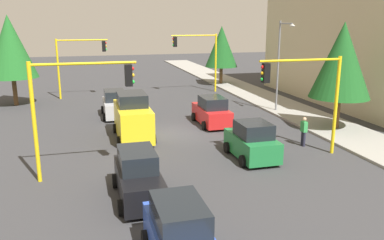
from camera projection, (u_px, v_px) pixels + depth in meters
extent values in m
plane|color=#353538|center=(174.00, 134.00, 25.41)|extent=(120.00, 120.00, 0.00)
cube|color=gray|center=(284.00, 107.00, 32.75)|extent=(80.00, 4.00, 0.15)
cube|color=silver|center=(167.00, 239.00, 13.13)|extent=(2.20, 0.36, 0.01)
cone|color=silver|center=(159.00, 221.00, 14.35)|extent=(0.01, 1.10, 1.10)
cube|color=#C6B793|center=(373.00, 23.00, 33.46)|extent=(22.02, 9.00, 13.52)
cylinder|color=yellow|center=(336.00, 106.00, 21.07)|extent=(0.18, 0.18, 5.24)
cylinder|color=yellow|center=(301.00, 60.00, 19.89)|extent=(0.12, 4.50, 0.12)
cube|color=black|center=(266.00, 73.00, 19.55)|extent=(0.36, 0.32, 0.96)
sphere|color=red|center=(263.00, 67.00, 19.43)|extent=(0.18, 0.18, 0.18)
sphere|color=yellow|center=(262.00, 73.00, 19.50)|extent=(0.18, 0.18, 0.18)
sphere|color=green|center=(262.00, 79.00, 19.58)|extent=(0.18, 0.18, 0.18)
cylinder|color=yellow|center=(58.00, 69.00, 35.93)|extent=(0.18, 0.18, 5.43)
cylinder|color=yellow|center=(82.00, 40.00, 35.87)|extent=(0.12, 4.50, 0.12)
cube|color=black|center=(104.00, 46.00, 36.50)|extent=(0.36, 0.32, 0.96)
sphere|color=red|center=(106.00, 43.00, 36.47)|extent=(0.18, 0.18, 0.18)
sphere|color=yellow|center=(106.00, 46.00, 36.54)|extent=(0.18, 0.18, 0.18)
sphere|color=green|center=(106.00, 50.00, 36.62)|extent=(0.18, 0.18, 0.18)
cylinder|color=yellow|center=(216.00, 63.00, 39.72)|extent=(0.18, 0.18, 5.74)
cylinder|color=yellow|center=(194.00, 35.00, 38.48)|extent=(0.12, 4.50, 0.12)
cube|color=black|center=(175.00, 42.00, 38.14)|extent=(0.36, 0.32, 0.96)
sphere|color=red|center=(173.00, 39.00, 38.02)|extent=(0.18, 0.18, 0.18)
sphere|color=yellow|center=(173.00, 42.00, 38.09)|extent=(0.18, 0.18, 0.18)
sphere|color=green|center=(173.00, 45.00, 38.17)|extent=(0.18, 0.18, 0.18)
cylinder|color=yellow|center=(34.00, 124.00, 17.22)|extent=(0.18, 0.18, 5.36)
cylinder|color=yellow|center=(84.00, 64.00, 17.18)|extent=(0.12, 4.50, 0.12)
cube|color=black|center=(129.00, 75.00, 17.80)|extent=(0.36, 0.32, 0.96)
sphere|color=red|center=(132.00, 69.00, 17.78)|extent=(0.18, 0.18, 0.18)
sphere|color=yellow|center=(133.00, 75.00, 17.85)|extent=(0.18, 0.18, 0.18)
sphere|color=green|center=(133.00, 82.00, 17.92)|extent=(0.18, 0.18, 0.18)
cylinder|color=slate|center=(278.00, 67.00, 30.64)|extent=(0.14, 0.14, 7.00)
cylinder|color=slate|center=(286.00, 23.00, 28.99)|extent=(1.80, 0.10, 0.10)
ellipsoid|color=silver|center=(292.00, 26.00, 28.19)|extent=(0.56, 0.28, 0.20)
cylinder|color=brown|center=(15.00, 90.00, 33.51)|extent=(0.36, 0.36, 2.56)
cone|color=#1E6023|center=(10.00, 47.00, 32.62)|extent=(4.10, 4.10, 5.13)
cylinder|color=brown|center=(221.00, 75.00, 44.40)|extent=(0.36, 0.36, 2.21)
cone|color=#19511E|center=(222.00, 46.00, 43.64)|extent=(3.54, 3.54, 4.43)
cylinder|color=brown|center=(337.00, 112.00, 25.92)|extent=(0.36, 0.36, 2.39)
cone|color=#19511E|center=(342.00, 60.00, 25.10)|extent=(3.82, 3.82, 4.78)
cube|color=yellow|center=(133.00, 121.00, 24.17)|extent=(4.80, 1.90, 1.85)
cube|color=black|center=(132.00, 99.00, 24.08)|extent=(2.50, 1.67, 0.76)
cylinder|color=black|center=(154.00, 139.00, 23.23)|extent=(0.60, 0.20, 0.60)
cylinder|color=black|center=(119.00, 142.00, 22.71)|extent=(0.60, 0.20, 0.60)
cylinder|color=black|center=(146.00, 126.00, 26.01)|extent=(0.60, 0.20, 0.60)
cylinder|color=black|center=(115.00, 128.00, 25.50)|extent=(0.60, 0.20, 0.60)
cube|color=black|center=(139.00, 182.00, 16.06)|extent=(4.20, 1.60, 1.05)
cube|color=black|center=(137.00, 159.00, 16.03)|extent=(2.18, 1.41, 0.76)
cylinder|color=black|center=(166.00, 202.00, 15.15)|extent=(0.60, 0.20, 0.60)
cylinder|color=black|center=(121.00, 208.00, 14.71)|extent=(0.60, 0.20, 0.60)
cylinder|color=black|center=(154.00, 177.00, 17.59)|extent=(0.60, 0.20, 0.60)
cylinder|color=black|center=(115.00, 181.00, 17.15)|extent=(0.60, 0.20, 0.60)
cube|color=#1E7238|center=(252.00, 145.00, 20.75)|extent=(3.63, 1.78, 1.05)
cube|color=black|center=(254.00, 130.00, 20.36)|extent=(1.89, 1.57, 0.76)
cylinder|color=black|center=(227.00, 147.00, 21.66)|extent=(0.60, 0.20, 0.60)
cylinder|color=black|center=(259.00, 145.00, 22.14)|extent=(0.60, 0.20, 0.60)
cylinder|color=black|center=(243.00, 161.00, 19.56)|extent=(0.60, 0.20, 0.60)
cylinder|color=black|center=(278.00, 158.00, 20.04)|extent=(0.60, 0.20, 0.60)
cube|color=red|center=(211.00, 115.00, 27.47)|extent=(4.13, 1.71, 1.05)
cube|color=black|center=(212.00, 102.00, 27.06)|extent=(2.15, 1.50, 0.76)
cylinder|color=black|center=(194.00, 117.00, 28.53)|extent=(0.60, 0.20, 0.60)
cylinder|color=black|center=(218.00, 115.00, 29.00)|extent=(0.60, 0.20, 0.60)
cylinder|color=black|center=(204.00, 126.00, 26.13)|extent=(0.60, 0.20, 0.60)
cylinder|color=black|center=(230.00, 124.00, 26.60)|extent=(0.60, 0.20, 0.60)
cube|color=#B2B5BA|center=(115.00, 108.00, 29.70)|extent=(3.91, 1.66, 1.05)
cube|color=black|center=(114.00, 95.00, 29.66)|extent=(2.04, 1.46, 0.76)
cylinder|color=black|center=(129.00, 116.00, 28.89)|extent=(0.60, 0.20, 0.60)
cylinder|color=black|center=(104.00, 117.00, 28.44)|extent=(0.60, 0.20, 0.60)
cylinder|color=black|center=(126.00, 109.00, 31.16)|extent=(0.60, 0.20, 0.60)
cylinder|color=black|center=(103.00, 110.00, 30.71)|extent=(0.60, 0.20, 0.60)
cube|color=black|center=(179.00, 215.00, 11.46)|extent=(2.18, 1.41, 0.76)
cylinder|color=black|center=(198.00, 232.00, 13.02)|extent=(0.60, 0.20, 0.60)
cylinder|color=black|center=(145.00, 239.00, 12.58)|extent=(0.60, 0.20, 0.60)
cylinder|color=#262638|center=(304.00, 139.00, 22.71)|extent=(0.16, 0.16, 0.85)
cylinder|color=#262638|center=(302.00, 138.00, 22.90)|extent=(0.16, 0.16, 0.85)
cube|color=green|center=(304.00, 127.00, 22.63)|extent=(0.40, 0.24, 0.60)
sphere|color=tan|center=(305.00, 119.00, 22.52)|extent=(0.22, 0.22, 0.22)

